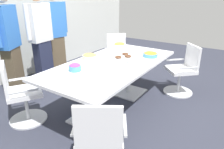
# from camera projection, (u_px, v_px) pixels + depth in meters

# --- Properties ---
(ground_plane) EXTENTS (10.00, 10.00, 0.01)m
(ground_plane) POSITION_uv_depth(u_px,v_px,m) (112.00, 104.00, 3.62)
(ground_plane) COLOR #2D303D
(back_wall) EXTENTS (8.00, 0.10, 2.80)m
(back_wall) POSITION_uv_depth(u_px,v_px,m) (15.00, 12.00, 4.34)
(back_wall) COLOR silver
(back_wall) RESTS_ON ground
(conference_table) EXTENTS (2.40, 1.20, 0.75)m
(conference_table) POSITION_uv_depth(u_px,v_px,m) (112.00, 70.00, 3.39)
(conference_table) COLOR silver
(conference_table) RESTS_ON ground
(office_chair_0) EXTENTS (0.74, 0.74, 0.91)m
(office_chair_0) POSITION_uv_depth(u_px,v_px,m) (100.00, 142.00, 2.10)
(office_chair_0) COLOR silver
(office_chair_0) RESTS_ON ground
(office_chair_1) EXTENTS (0.76, 0.76, 0.91)m
(office_chair_1) POSITION_uv_depth(u_px,v_px,m) (183.00, 72.00, 3.91)
(office_chair_1) COLOR silver
(office_chair_1) RESTS_ON ground
(office_chair_2) EXTENTS (0.76, 0.76, 0.91)m
(office_chair_2) POSITION_uv_depth(u_px,v_px,m) (117.00, 57.00, 4.84)
(office_chair_2) COLOR silver
(office_chair_2) RESTS_ON ground
(office_chair_3) EXTENTS (0.74, 0.74, 0.91)m
(office_chair_3) POSITION_uv_depth(u_px,v_px,m) (21.00, 96.00, 3.02)
(office_chair_3) COLOR silver
(office_chair_3) RESTS_ON ground
(person_standing_1) EXTENTS (0.57, 0.41, 1.87)m
(person_standing_1) POSITION_uv_depth(u_px,v_px,m) (9.00, 42.00, 3.64)
(person_standing_1) COLOR brown
(person_standing_1) RESTS_ON ground
(person_standing_2) EXTENTS (0.61, 0.25, 1.88)m
(person_standing_2) POSITION_uv_depth(u_px,v_px,m) (41.00, 36.00, 4.10)
(person_standing_2) COLOR #232842
(person_standing_2) RESTS_ON ground
(person_standing_3) EXTENTS (0.61, 0.32, 1.88)m
(person_standing_3) POSITION_uv_depth(u_px,v_px,m) (55.00, 32.00, 4.48)
(person_standing_3) COLOR brown
(person_standing_3) RESTS_ON ground
(snack_bowl_chips_orange) EXTENTS (0.25, 0.25, 0.09)m
(snack_bowl_chips_orange) POSITION_uv_depth(u_px,v_px,m) (150.00, 54.00, 3.64)
(snack_bowl_chips_orange) COLOR #4C9EC6
(snack_bowl_chips_orange) RESTS_ON conference_table
(snack_bowl_candy_mix) EXTENTS (0.18, 0.18, 0.11)m
(snack_bowl_candy_mix) POSITION_uv_depth(u_px,v_px,m) (75.00, 67.00, 3.00)
(snack_bowl_candy_mix) COLOR #4C9EC6
(snack_bowl_candy_mix) RESTS_ON conference_table
(snack_bowl_chips_yellow) EXTENTS (0.25, 0.25, 0.10)m
(snack_bowl_chips_yellow) POSITION_uv_depth(u_px,v_px,m) (120.00, 45.00, 4.21)
(snack_bowl_chips_yellow) COLOR white
(snack_bowl_chips_yellow) RESTS_ON conference_table
(snack_bowl_cookies) EXTENTS (0.25, 0.25, 0.10)m
(snack_bowl_cookies) POSITION_uv_depth(u_px,v_px,m) (90.00, 56.00, 3.51)
(snack_bowl_cookies) COLOR beige
(snack_bowl_cookies) RESTS_ON conference_table
(donut_platter) EXTENTS (0.34, 0.34, 0.04)m
(donut_platter) POSITION_uv_depth(u_px,v_px,m) (122.00, 56.00, 3.63)
(donut_platter) COLOR white
(donut_platter) RESTS_ON conference_table
(plate_stack) EXTENTS (0.20, 0.20, 0.04)m
(plate_stack) POSITION_uv_depth(u_px,v_px,m) (133.00, 62.00, 3.31)
(plate_stack) COLOR white
(plate_stack) RESTS_ON conference_table
(napkin_pile) EXTENTS (0.15, 0.15, 0.07)m
(napkin_pile) POSITION_uv_depth(u_px,v_px,m) (99.00, 77.00, 2.71)
(napkin_pile) COLOR white
(napkin_pile) RESTS_ON conference_table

